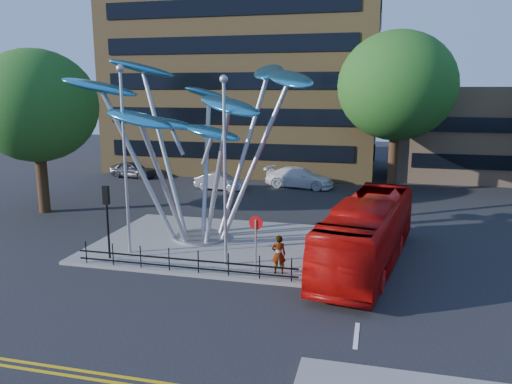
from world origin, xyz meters
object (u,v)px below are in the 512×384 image
(street_lamp_left, at_px, (124,144))
(parked_car_left, at_px, (133,169))
(leaf_sculpture, at_px, (197,109))
(red_bus, at_px, (367,233))
(parked_car_mid, at_px, (220,182))
(tree_right, at_px, (397,86))
(tree_left, at_px, (36,106))
(pedestrian, at_px, (279,254))
(street_lamp_right, at_px, (225,155))
(no_entry_sign_island, at_px, (256,234))
(traffic_light_island, at_px, (107,207))
(parked_car_right, at_px, (299,178))

(street_lamp_left, bearing_deg, parked_car_left, 117.08)
(leaf_sculpture, xyz_separation_m, red_bus, (8.67, -1.81, -5.34))
(parked_car_left, distance_m, parked_car_mid, 9.94)
(tree_right, xyz_separation_m, tree_left, (-22.00, -12.00, -1.24))
(pedestrian, relative_size, parked_car_mid, 0.42)
(street_lamp_right, xyz_separation_m, no_entry_sign_island, (1.50, -0.48, -3.28))
(traffic_light_island, xyz_separation_m, pedestrian, (8.00, 0.00, -1.62))
(no_entry_sign_island, relative_size, pedestrian, 1.45)
(red_bus, height_order, parked_car_left, red_bus)
(leaf_sculpture, xyz_separation_m, pedestrian, (5.07, -4.18, -5.88))
(tree_left, distance_m, red_bus, 21.87)
(tree_left, height_order, red_bus, tree_left)
(parked_car_mid, bearing_deg, street_lamp_left, -171.02)
(tree_right, height_order, red_bus, tree_right)
(parked_car_mid, bearing_deg, leaf_sculpture, -159.94)
(red_bus, bearing_deg, pedestrian, -136.95)
(tree_right, relative_size, street_lamp_right, 1.46)
(leaf_sculpture, relative_size, parked_car_right, 2.30)
(parked_car_right, bearing_deg, street_lamp_left, 173.71)
(street_lamp_right, relative_size, parked_car_left, 1.96)
(tree_right, xyz_separation_m, parked_car_left, (-22.47, 1.00, -7.32))
(traffic_light_island, distance_m, parked_car_left, 22.66)
(leaf_sculpture, distance_m, red_bus, 10.34)
(street_lamp_left, height_order, red_bus, street_lamp_left)
(tree_right, height_order, parked_car_mid, tree_right)
(street_lamp_right, bearing_deg, parked_car_mid, 108.71)
(traffic_light_island, height_order, parked_car_right, traffic_light_island)
(no_entry_sign_island, bearing_deg, parked_car_mid, 112.63)
(no_entry_sign_island, xyz_separation_m, parked_car_right, (-1.20, 19.56, -1.01))
(parked_car_right, bearing_deg, tree_left, 138.85)
(leaf_sculpture, xyz_separation_m, street_lamp_right, (2.57, -3.68, -1.78))
(tree_right, bearing_deg, tree_left, -151.39)
(tree_left, xyz_separation_m, red_bus, (20.60, -5.13, -5.27))
(street_lamp_left, distance_m, red_bus, 11.82)
(street_lamp_right, xyz_separation_m, parked_car_left, (-14.97, 20.00, -4.37))
(tree_left, relative_size, no_entry_sign_island, 4.21)
(parked_car_mid, distance_m, parked_car_right, 6.42)
(pedestrian, bearing_deg, parked_car_left, -62.49)
(parked_car_right, bearing_deg, tree_right, -81.02)
(red_bus, height_order, parked_car_right, red_bus)
(leaf_sculpture, bearing_deg, tree_left, 164.45)
(no_entry_sign_island, relative_size, red_bus, 0.22)
(tree_left, bearing_deg, red_bus, -13.99)
(tree_left, relative_size, parked_car_left, 2.44)
(no_entry_sign_island, xyz_separation_m, red_bus, (4.60, 2.35, -0.29))
(traffic_light_island, bearing_deg, parked_car_right, 73.51)
(no_entry_sign_island, xyz_separation_m, parked_car_left, (-16.47, 20.48, -1.09))
(street_lamp_right, xyz_separation_m, pedestrian, (2.50, -0.50, -4.10))
(street_lamp_left, xyz_separation_m, traffic_light_island, (-0.50, -1.00, -2.74))
(tree_left, distance_m, pedestrian, 19.47)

